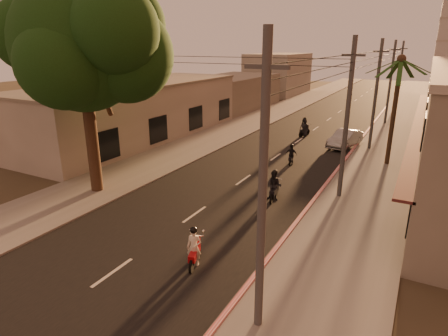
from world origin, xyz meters
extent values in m
plane|color=#383023|center=(0.00, 0.00, 0.00)|extent=(160.00, 160.00, 0.00)
cube|color=black|center=(0.00, 20.00, 0.01)|extent=(10.00, 140.00, 0.02)
cube|color=slate|center=(7.50, 20.00, 0.06)|extent=(5.00, 140.00, 0.12)
cube|color=slate|center=(-7.50, 20.00, 0.06)|extent=(5.00, 140.00, 0.12)
cube|color=red|center=(5.10, 15.00, 0.10)|extent=(0.20, 60.00, 0.20)
cube|color=#471C1E|center=(9.70, 18.00, 3.10)|extent=(0.80, 34.00, 0.12)
cube|color=#ABA59A|center=(-14.00, 14.00, 2.50)|extent=(8.00, 24.00, 5.00)
cube|color=gray|center=(-14.00, 14.00, 5.10)|extent=(8.20, 24.20, 0.20)
cylinder|color=black|center=(-7.00, 2.00, 3.00)|extent=(0.70, 0.70, 6.00)
cylinder|color=black|center=(-6.20, 2.40, 6.00)|extent=(1.22, 2.17, 3.04)
cylinder|color=black|center=(-7.60, 1.70, 6.20)|extent=(1.31, 1.49, 2.73)
sphere|color=black|center=(-7.00, 2.00, 8.50)|extent=(7.20, 7.20, 7.20)
sphere|color=black|center=(-4.80, 3.00, 8.00)|extent=(5.20, 5.20, 5.20)
sphere|color=black|center=(-8.80, 2.80, 8.20)|extent=(4.80, 4.80, 4.80)
sphere|color=black|center=(-6.40, 0.20, 7.60)|extent=(4.60, 4.60, 4.60)
sphere|color=black|center=(-4.00, 1.50, 9.20)|extent=(4.40, 4.40, 4.40)
sphere|color=black|center=(-9.40, 0.80, 9.00)|extent=(4.00, 4.00, 4.00)
sphere|color=black|center=(-5.80, 4.40, 9.60)|extent=(4.40, 4.40, 4.40)
cylinder|color=black|center=(8.00, 16.00, 3.80)|extent=(0.32, 0.32, 7.60)
sphere|color=black|center=(8.00, 16.00, 7.60)|extent=(0.60, 0.60, 0.60)
cylinder|color=#38383A|center=(6.20, -4.00, 4.50)|extent=(0.26, 0.26, 9.00)
cube|color=#38383A|center=(6.20, -4.00, 8.00)|extent=(1.20, 0.12, 0.12)
cylinder|color=#38383A|center=(6.20, 8.00, 4.50)|extent=(0.26, 0.26, 9.00)
cube|color=#38383A|center=(6.20, 8.00, 8.00)|extent=(1.20, 0.12, 0.12)
cylinder|color=#38383A|center=(6.20, 20.00, 4.50)|extent=(0.26, 0.26, 9.00)
cube|color=#38383A|center=(6.20, 20.00, 8.00)|extent=(1.20, 0.12, 0.12)
cylinder|color=#38383A|center=(6.20, 32.00, 4.50)|extent=(0.26, 0.26, 9.00)
cube|color=#38383A|center=(6.20, 32.00, 8.00)|extent=(1.20, 0.12, 0.12)
cylinder|color=#38383A|center=(6.20, 44.00, 4.50)|extent=(0.26, 0.26, 9.00)
cube|color=#38383A|center=(6.20, 44.00, 8.00)|extent=(1.20, 0.12, 0.12)
cube|color=#ABA59A|center=(-14.00, 34.00, 2.20)|extent=(8.00, 14.00, 4.40)
cube|color=#ABA59A|center=(-14.00, 52.00, 3.50)|extent=(8.00, 14.00, 7.00)
cylinder|color=black|center=(2.32, -1.36, 0.27)|extent=(0.27, 0.54, 0.54)
cylinder|color=black|center=(2.72, -2.50, 0.27)|extent=(0.27, 0.54, 0.54)
cube|color=maroon|center=(2.54, -2.00, 0.53)|extent=(0.61, 1.09, 0.29)
cube|color=maroon|center=(2.38, -1.54, 0.68)|extent=(0.31, 0.19, 0.58)
cylinder|color=silver|center=(2.34, -1.43, 1.02)|extent=(0.52, 0.21, 0.04)
imported|color=silver|center=(2.54, -2.00, 0.81)|extent=(0.84, 0.76, 1.63)
sphere|color=black|center=(2.54, -2.00, 1.58)|extent=(0.29, 0.29, 0.29)
sphere|color=silver|center=(2.10, -1.54, 1.26)|extent=(0.12, 0.12, 0.12)
sphere|color=silver|center=(2.61, -1.36, 1.26)|extent=(0.12, 0.12, 0.12)
cylinder|color=black|center=(2.87, 6.55, 0.29)|extent=(0.18, 0.59, 0.58)
cylinder|color=black|center=(3.04, 5.27, 0.29)|extent=(0.18, 0.59, 0.58)
cube|color=black|center=(2.97, 5.83, 0.57)|extent=(0.44, 1.16, 0.31)
cube|color=black|center=(2.90, 6.34, 0.72)|extent=(0.32, 0.14, 0.62)
cylinder|color=silver|center=(2.88, 6.46, 1.08)|extent=(0.57, 0.12, 0.04)
imported|color=black|center=(2.97, 5.83, 0.87)|extent=(1.02, 0.88, 1.73)
sphere|color=black|center=(2.97, 5.83, 1.68)|extent=(0.31, 0.31, 0.31)
cylinder|color=black|center=(1.52, 13.41, 0.25)|extent=(0.18, 0.50, 0.49)
cylinder|color=black|center=(1.73, 12.33, 0.25)|extent=(0.18, 0.50, 0.49)
cube|color=black|center=(1.64, 12.80, 0.48)|extent=(0.43, 1.00, 0.26)
cube|color=black|center=(1.56, 13.24, 0.62)|extent=(0.28, 0.14, 0.53)
cylinder|color=silver|center=(1.54, 13.34, 0.93)|extent=(0.48, 0.13, 0.04)
imported|color=black|center=(1.64, 12.80, 0.74)|extent=(1.00, 0.68, 1.48)
sphere|color=black|center=(1.64, 12.80, 1.43)|extent=(0.26, 0.26, 0.26)
cylinder|color=black|center=(0.05, 22.74, 0.29)|extent=(0.24, 0.60, 0.59)
cylinder|color=black|center=(-0.27, 21.47, 0.29)|extent=(0.24, 0.60, 0.59)
cube|color=black|center=(-0.13, 22.03, 0.58)|extent=(0.56, 1.19, 0.32)
cube|color=black|center=(0.00, 22.54, 0.74)|extent=(0.33, 0.18, 0.63)
cylinder|color=silver|center=(0.03, 22.66, 1.10)|extent=(0.57, 0.18, 0.04)
imported|color=black|center=(-0.13, 22.03, 0.88)|extent=(1.13, 0.96, 1.77)
sphere|color=black|center=(-0.13, 22.03, 1.72)|extent=(0.32, 0.32, 0.32)
imported|color=#95979C|center=(4.17, 19.82, 0.74)|extent=(3.34, 5.10, 1.48)
camera|label=1|loc=(9.84, -13.09, 8.54)|focal=30.00mm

